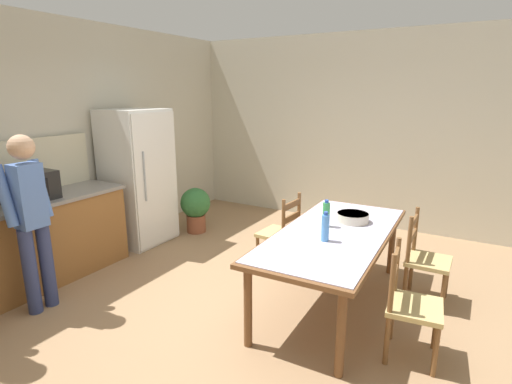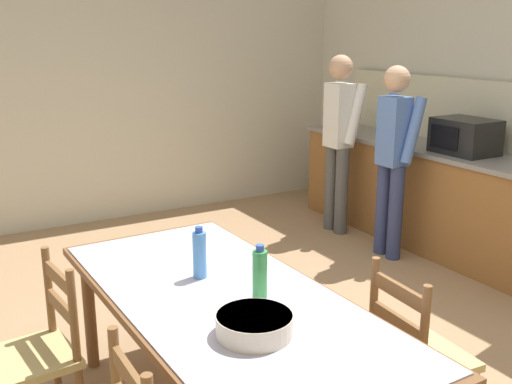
{
  "view_description": "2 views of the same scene",
  "coord_description": "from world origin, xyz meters",
  "px_view_note": "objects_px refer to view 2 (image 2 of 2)",
  "views": [
    {
      "loc": [
        -2.88,
        -1.84,
        2.05
      ],
      "look_at": [
        0.05,
        -0.16,
        1.19
      ],
      "focal_mm": 28.0,
      "sensor_mm": 36.0,
      "label": 1
    },
    {
      "loc": [
        2.91,
        -1.86,
        1.96
      ],
      "look_at": [
        0.18,
        -0.29,
        1.11
      ],
      "focal_mm": 42.0,
      "sensor_mm": 36.0,
      "label": 2
    }
  ],
  "objects_px": {
    "bottle_off_centre": "(260,275)",
    "person_at_counter": "(393,152)",
    "serving_bowl": "(254,323)",
    "person_at_sink": "(339,135)",
    "chair_side_near_left": "(38,354)",
    "chair_side_far_right": "(416,356)",
    "bottle_near_centre": "(200,254)",
    "microwave": "(465,136)",
    "dining_table": "(226,310)"
  },
  "relations": [
    {
      "from": "serving_bowl",
      "to": "chair_side_far_right",
      "type": "distance_m",
      "value": 0.93
    },
    {
      "from": "bottle_off_centre",
      "to": "dining_table",
      "type": "bearing_deg",
      "value": -130.33
    },
    {
      "from": "bottle_off_centre",
      "to": "bottle_near_centre",
      "type": "bearing_deg",
      "value": -160.81
    },
    {
      "from": "microwave",
      "to": "person_at_sink",
      "type": "bearing_deg",
      "value": -155.54
    },
    {
      "from": "chair_side_far_right",
      "to": "microwave",
      "type": "bearing_deg",
      "value": -48.33
    },
    {
      "from": "bottle_near_centre",
      "to": "serving_bowl",
      "type": "xyz_separation_m",
      "value": [
        0.65,
        -0.06,
        -0.07
      ]
    },
    {
      "from": "bottle_off_centre",
      "to": "serving_bowl",
      "type": "relative_size",
      "value": 0.84
    },
    {
      "from": "person_at_sink",
      "to": "chair_side_near_left",
      "type": "bearing_deg",
      "value": -150.56
    },
    {
      "from": "microwave",
      "to": "person_at_counter",
      "type": "xyz_separation_m",
      "value": [
        -0.31,
        -0.52,
        -0.14
      ]
    },
    {
      "from": "chair_side_far_right",
      "to": "chair_side_near_left",
      "type": "bearing_deg",
      "value": 63.2
    },
    {
      "from": "bottle_near_centre",
      "to": "person_at_counter",
      "type": "height_order",
      "value": "person_at_counter"
    },
    {
      "from": "bottle_off_centre",
      "to": "person_at_counter",
      "type": "bearing_deg",
      "value": 125.11
    },
    {
      "from": "dining_table",
      "to": "serving_bowl",
      "type": "xyz_separation_m",
      "value": [
        0.38,
        -0.06,
        0.12
      ]
    },
    {
      "from": "chair_side_near_left",
      "to": "person_at_counter",
      "type": "bearing_deg",
      "value": 101.58
    },
    {
      "from": "bottle_off_centre",
      "to": "chair_side_far_right",
      "type": "height_order",
      "value": "bottle_off_centre"
    },
    {
      "from": "chair_side_far_right",
      "to": "person_at_counter",
      "type": "bearing_deg",
      "value": -35.48
    },
    {
      "from": "serving_bowl",
      "to": "microwave",
      "type": "bearing_deg",
      "value": 117.73
    },
    {
      "from": "dining_table",
      "to": "chair_side_far_right",
      "type": "height_order",
      "value": "chair_side_far_right"
    },
    {
      "from": "dining_table",
      "to": "chair_side_far_right",
      "type": "distance_m",
      "value": 0.95
    },
    {
      "from": "serving_bowl",
      "to": "bottle_off_centre",
      "type": "bearing_deg",
      "value": 145.89
    },
    {
      "from": "person_at_counter",
      "to": "chair_side_far_right",
      "type": "bearing_deg",
      "value": -129.32
    },
    {
      "from": "bottle_near_centre",
      "to": "chair_side_far_right",
      "type": "bearing_deg",
      "value": 47.29
    },
    {
      "from": "chair_side_near_left",
      "to": "person_at_sink",
      "type": "height_order",
      "value": "person_at_sink"
    },
    {
      "from": "serving_bowl",
      "to": "person_at_counter",
      "type": "bearing_deg",
      "value": 127.31
    },
    {
      "from": "bottle_near_centre",
      "to": "serving_bowl",
      "type": "distance_m",
      "value": 0.66
    },
    {
      "from": "dining_table",
      "to": "chair_side_far_right",
      "type": "bearing_deg",
      "value": 59.54
    },
    {
      "from": "person_at_counter",
      "to": "bottle_near_centre",
      "type": "bearing_deg",
      "value": -153.1
    },
    {
      "from": "dining_table",
      "to": "microwave",
      "type": "bearing_deg",
      "value": 112.09
    },
    {
      "from": "bottle_near_centre",
      "to": "person_at_counter",
      "type": "bearing_deg",
      "value": 116.9
    },
    {
      "from": "bottle_off_centre",
      "to": "person_at_counter",
      "type": "distance_m",
      "value": 2.77
    },
    {
      "from": "microwave",
      "to": "chair_side_near_left",
      "type": "height_order",
      "value": "microwave"
    },
    {
      "from": "person_at_sink",
      "to": "person_at_counter",
      "type": "distance_m",
      "value": 0.79
    },
    {
      "from": "person_at_counter",
      "to": "chair_side_near_left",
      "type": "bearing_deg",
      "value": -162.29
    },
    {
      "from": "bottle_off_centre",
      "to": "chair_side_near_left",
      "type": "xyz_separation_m",
      "value": [
        -0.58,
        -0.91,
        -0.43
      ]
    },
    {
      "from": "person_at_counter",
      "to": "microwave",
      "type": "bearing_deg",
      "value": -30.57
    },
    {
      "from": "serving_bowl",
      "to": "person_at_sink",
      "type": "height_order",
      "value": "person_at_sink"
    },
    {
      "from": "microwave",
      "to": "dining_table",
      "type": "xyz_separation_m",
      "value": [
        1.18,
        -2.91,
        -0.41
      ]
    },
    {
      "from": "person_at_sink",
      "to": "person_at_counter",
      "type": "relative_size",
      "value": 1.04
    },
    {
      "from": "person_at_sink",
      "to": "person_at_counter",
      "type": "xyz_separation_m",
      "value": [
        0.79,
        -0.02,
        -0.03
      ]
    },
    {
      "from": "bottle_off_centre",
      "to": "person_at_sink",
      "type": "height_order",
      "value": "person_at_sink"
    },
    {
      "from": "serving_bowl",
      "to": "chair_side_far_right",
      "type": "xyz_separation_m",
      "value": [
        0.08,
        0.85,
        -0.36
      ]
    },
    {
      "from": "microwave",
      "to": "chair_side_far_right",
      "type": "height_order",
      "value": "microwave"
    },
    {
      "from": "bottle_near_centre",
      "to": "person_at_counter",
      "type": "xyz_separation_m",
      "value": [
        -1.21,
        2.39,
        0.07
      ]
    },
    {
      "from": "chair_side_near_left",
      "to": "person_at_sink",
      "type": "relative_size",
      "value": 0.52
    },
    {
      "from": "chair_side_near_left",
      "to": "bottle_near_centre",
      "type": "bearing_deg",
      "value": 69.54
    },
    {
      "from": "person_at_sink",
      "to": "person_at_counter",
      "type": "bearing_deg",
      "value": -91.47
    },
    {
      "from": "bottle_off_centre",
      "to": "chair_side_far_right",
      "type": "xyz_separation_m",
      "value": [
        0.36,
        0.67,
        -0.43
      ]
    },
    {
      "from": "bottle_near_centre",
      "to": "microwave",
      "type": "bearing_deg",
      "value": 107.32
    },
    {
      "from": "person_at_sink",
      "to": "serving_bowl",
      "type": "bearing_deg",
      "value": -132.92
    },
    {
      "from": "chair_side_near_left",
      "to": "chair_side_far_right",
      "type": "xyz_separation_m",
      "value": [
        0.94,
        1.58,
        0.0
      ]
    }
  ]
}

